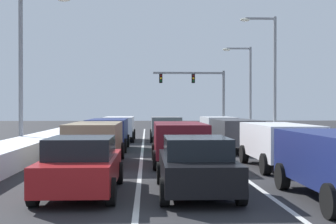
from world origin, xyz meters
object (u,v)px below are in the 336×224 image
at_px(street_lamp_right_near, 270,67).
at_px(sedan_green_center_lane_third, 171,135).
at_px(sedan_red_left_lane_nearest, 82,165).
at_px(suv_tan_left_lane_second, 95,139).
at_px(suv_gray_center_lane_fourth, 166,126).
at_px(street_lamp_right_mid, 246,81).
at_px(suv_white_right_lane_second, 279,141).
at_px(suv_navy_left_lane_third, 108,131).
at_px(street_lamp_left_mid, 28,58).
at_px(traffic_light_gantry, 202,87).
at_px(suv_maroon_center_lane_second, 179,139).
at_px(suv_white_left_lane_fourth, 119,126).
at_px(suv_charcoal_right_lane_third, 235,132).
at_px(sedan_black_center_lane_nearest, 196,165).
at_px(suv_silver_right_lane_fourth, 218,126).

bearing_deg(street_lamp_right_near, sedan_green_center_lane_third, -135.87).
relative_size(sedan_green_center_lane_third, sedan_red_left_lane_nearest, 1.00).
bearing_deg(suv_tan_left_lane_second, street_lamp_right_near, 51.48).
xyz_separation_m(suv_gray_center_lane_fourth, street_lamp_right_mid, (7.75, 9.44, 3.70)).
xyz_separation_m(suv_white_right_lane_second, suv_navy_left_lane_third, (-7.07, 7.79, 0.00)).
bearing_deg(suv_navy_left_lane_third, street_lamp_left_mid, -166.26).
height_order(sedan_red_left_lane_nearest, traffic_light_gantry, traffic_light_gantry).
xyz_separation_m(suv_white_right_lane_second, street_lamp_right_mid, (4.09, 24.07, 3.70)).
xyz_separation_m(suv_maroon_center_lane_second, suv_white_left_lane_fourth, (-3.22, 13.32, 0.00)).
relative_size(suv_charcoal_right_lane_third, suv_navy_left_lane_third, 1.00).
bearing_deg(suv_white_right_lane_second, sedan_red_left_lane_nearest, -144.26).
bearing_deg(sedan_black_center_lane_nearest, suv_white_right_lane_second, 53.27).
bearing_deg(suv_white_left_lane_fourth, street_lamp_right_mid, 40.52).
relative_size(suv_white_right_lane_second, sedan_black_center_lane_nearest, 1.09).
height_order(suv_white_right_lane_second, suv_tan_left_lane_second, same).
relative_size(suv_charcoal_right_lane_third, sedan_green_center_lane_third, 1.09).
relative_size(sedan_black_center_lane_nearest, suv_tan_left_lane_second, 0.92).
bearing_deg(suv_charcoal_right_lane_third, suv_silver_right_lane_fourth, 88.03).
bearing_deg(suv_maroon_center_lane_second, sedan_black_center_lane_nearest, -89.99).
distance_m(suv_silver_right_lane_fourth, suv_tan_left_lane_second, 14.15).
bearing_deg(traffic_light_gantry, suv_silver_right_lane_fourth, -92.93).
distance_m(sedan_black_center_lane_nearest, street_lamp_right_near, 22.31).
relative_size(suv_silver_right_lane_fourth, street_lamp_right_mid, 0.62).
bearing_deg(suv_navy_left_lane_third, suv_gray_center_lane_fourth, 63.55).
xyz_separation_m(suv_charcoal_right_lane_third, suv_white_left_lane_fourth, (-6.56, 7.96, 0.00)).
bearing_deg(suv_navy_left_lane_third, suv_silver_right_lane_fourth, 41.69).
height_order(sedan_black_center_lane_nearest, suv_gray_center_lane_fourth, suv_gray_center_lane_fourth).
bearing_deg(street_lamp_left_mid, sedan_red_left_lane_nearest, -69.29).
bearing_deg(street_lamp_right_mid, suv_white_left_lane_fourth, -139.48).
bearing_deg(suv_charcoal_right_lane_third, street_lamp_right_near, 64.12).
xyz_separation_m(suv_maroon_center_lane_second, street_lamp_left_mid, (-7.42, 5.44, 3.86)).
xyz_separation_m(sedan_red_left_lane_nearest, suv_navy_left_lane_third, (-0.37, 12.61, 0.25)).
relative_size(traffic_light_gantry, street_lamp_left_mid, 0.93).
height_order(suv_gray_center_lane_fourth, sedan_red_left_lane_nearest, suv_gray_center_lane_fourth).
xyz_separation_m(suv_silver_right_lane_fourth, suv_gray_center_lane_fourth, (-3.58, 0.62, 0.00)).
height_order(suv_silver_right_lane_fourth, sedan_black_center_lane_nearest, suv_silver_right_lane_fourth).
relative_size(sedan_green_center_lane_third, suv_gray_center_lane_fourth, 0.92).
bearing_deg(traffic_light_gantry, street_lamp_right_mid, -62.45).
distance_m(suv_silver_right_lane_fourth, sedan_green_center_lane_third, 6.80).
height_order(suv_charcoal_right_lane_third, suv_white_left_lane_fourth, same).
xyz_separation_m(sedan_black_center_lane_nearest, suv_white_left_lane_fourth, (-3.22, 19.60, 0.25)).
distance_m(sedan_green_center_lane_third, street_lamp_left_mid, 8.64).
distance_m(traffic_light_gantry, street_lamp_right_near, 15.25).
relative_size(sedan_black_center_lane_nearest, suv_gray_center_lane_fourth, 0.92).
distance_m(suv_white_left_lane_fourth, street_lamp_right_near, 11.68).
height_order(suv_charcoal_right_lane_third, suv_navy_left_lane_third, same).
xyz_separation_m(suv_navy_left_lane_third, street_lamp_right_near, (11.02, 7.77, 4.25)).
distance_m(suv_navy_left_lane_third, traffic_light_gantry, 24.23).
bearing_deg(street_lamp_right_near, suv_charcoal_right_lane_third, -115.88).
height_order(sedan_black_center_lane_nearest, sedan_red_left_lane_nearest, same).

